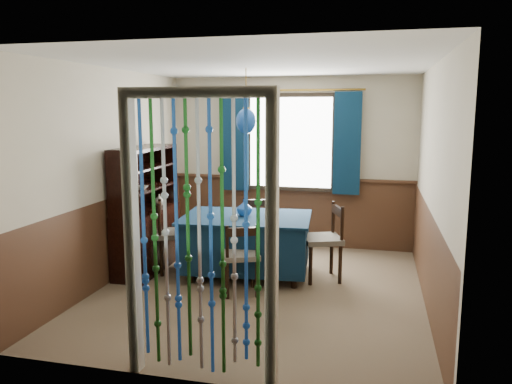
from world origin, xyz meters
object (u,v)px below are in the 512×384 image
(vase_table, at_px, (244,208))
(vase_sideboard, at_px, (159,199))
(chair_right, at_px, (324,240))
(dining_table, at_px, (247,241))
(chair_near, at_px, (241,256))
(chair_left, at_px, (173,234))
(sideboard, at_px, (146,227))
(bowl_shelf, at_px, (141,188))
(pendant_lamp, at_px, (246,121))
(chair_far, at_px, (257,228))

(vase_table, xyz_separation_m, vase_sideboard, (-1.20, 0.16, 0.03))
(chair_right, distance_m, vase_table, 1.04)
(chair_right, bearing_deg, dining_table, 73.54)
(chair_near, xyz_separation_m, chair_left, (-1.04, 0.57, 0.04))
(sideboard, height_order, bowl_shelf, sideboard)
(chair_near, distance_m, chair_left, 1.19)
(chair_right, bearing_deg, pendant_lamp, 73.54)
(chair_near, bearing_deg, vase_sideboard, 125.13)
(chair_left, bearing_deg, pendant_lamp, 71.38)
(chair_right, relative_size, bowl_shelf, 4.79)
(dining_table, xyz_separation_m, chair_right, (0.94, 0.07, 0.06))
(chair_right, relative_size, pendant_lamp, 1.21)
(chair_near, relative_size, vase_table, 4.44)
(chair_far, xyz_separation_m, bowl_shelf, (-1.22, -0.94, 0.65))
(dining_table, height_order, vase_table, vase_table)
(vase_sideboard, bearing_deg, bowl_shelf, -90.00)
(chair_near, relative_size, chair_far, 0.97)
(chair_right, height_order, vase_sideboard, vase_sideboard)
(chair_right, distance_m, pendant_lamp, 1.69)
(chair_near, xyz_separation_m, vase_sideboard, (-1.33, 0.83, 0.43))
(dining_table, xyz_separation_m, sideboard, (-1.29, -0.10, 0.12))
(chair_right, xyz_separation_m, vase_sideboard, (-2.17, 0.11, 0.38))
(chair_left, bearing_deg, chair_near, 38.20)
(vase_sideboard, bearing_deg, chair_near, -31.95)
(dining_table, relative_size, vase_sideboard, 9.95)
(chair_near, height_order, chair_left, chair_left)
(vase_sideboard, bearing_deg, pendant_lamp, -8.58)
(chair_right, bearing_deg, bowl_shelf, 79.37)
(dining_table, height_order, chair_left, chair_left)
(pendant_lamp, bearing_deg, chair_far, 91.12)
(chair_far, distance_m, chair_left, 1.16)
(chair_far, height_order, vase_sideboard, vase_sideboard)
(sideboard, relative_size, vase_table, 8.57)
(bowl_shelf, bearing_deg, chair_left, 40.25)
(vase_sideboard, bearing_deg, chair_far, 19.90)
(chair_right, bearing_deg, chair_far, 39.13)
(sideboard, height_order, vase_sideboard, sideboard)
(bowl_shelf, bearing_deg, chair_near, -13.87)
(dining_table, distance_m, pendant_lamp, 1.46)
(chair_far, relative_size, vase_sideboard, 5.12)
(chair_far, height_order, chair_left, chair_left)
(chair_far, relative_size, pendant_lamp, 1.11)
(chair_near, bearing_deg, vase_table, 78.42)
(vase_table, bearing_deg, vase_sideboard, 172.49)
(chair_far, bearing_deg, vase_table, 71.06)
(sideboard, distance_m, bowl_shelf, 0.59)
(dining_table, height_order, bowl_shelf, bowl_shelf)
(pendant_lamp, bearing_deg, chair_right, 4.27)
(chair_left, relative_size, vase_sideboard, 5.48)
(chair_right, height_order, vase_table, vase_table)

